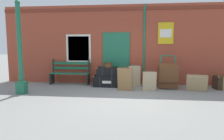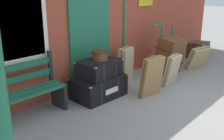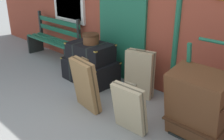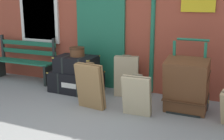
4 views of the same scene
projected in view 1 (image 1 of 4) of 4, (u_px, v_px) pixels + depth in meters
The scene contains 13 objects.
ground_plane at pixel (124, 99), 5.92m from camera, with size 60.00×60.00×0.00m, color gray.
brick_facade at pixel (127, 45), 8.30m from camera, with size 10.40×0.35×3.20m.
lamp_post at pixel (20, 59), 6.50m from camera, with size 0.28×0.28×2.98m.
platform_bench at pixel (70, 73), 8.26m from camera, with size 1.60×0.43×1.01m.
steamer_trunk_base at pixel (107, 81), 7.85m from camera, with size 1.03×0.69×0.43m.
steamer_trunk_middle at pixel (108, 71), 7.81m from camera, with size 0.84×0.60×0.33m.
round_hatbox at pixel (108, 64), 7.77m from camera, with size 0.30×0.30×0.18m.
porters_trolley at pixel (167, 81), 7.52m from camera, with size 0.71×0.56×1.21m.
large_brown_trunk at pixel (168, 76), 7.33m from camera, with size 0.70×0.59×0.94m.
suitcase_slate at pixel (197, 83), 6.91m from camera, with size 0.73×0.49×0.58m.
suitcase_brown at pixel (134, 76), 7.88m from camera, with size 0.49×0.29×0.83m.
suitcase_caramel at pixel (125, 79), 7.03m from camera, with size 0.53×0.31×0.82m.
suitcase_cream at pixel (149, 81), 6.96m from camera, with size 0.48×0.26×0.70m.
Camera 1 is at (0.31, -5.78, 1.54)m, focal length 32.39 mm.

